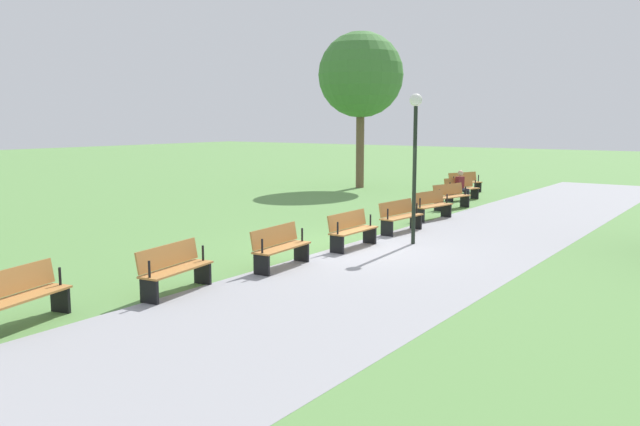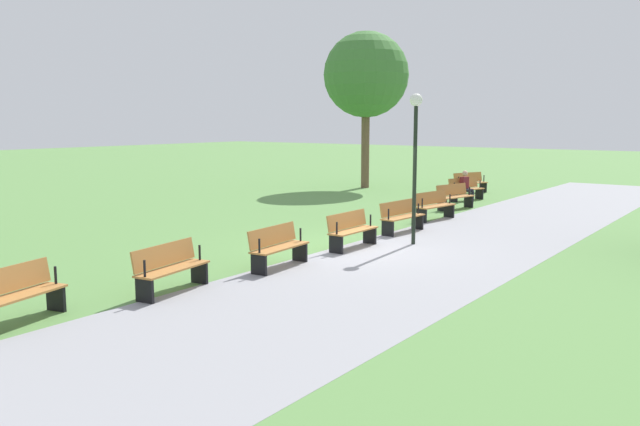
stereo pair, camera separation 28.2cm
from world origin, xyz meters
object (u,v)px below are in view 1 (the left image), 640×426
bench_0 (465,182)px  bench_3 (431,205)px  bench_8 (19,296)px  tree_0 (361,75)px  bench_1 (461,188)px  bench_2 (451,196)px  bench_7 (174,268)px  bench_5 (352,229)px  bench_6 (280,246)px  bench_4 (400,216)px  lamp_post (415,139)px  person_seated (462,185)px

bench_0 → bench_3: bearing=36.9°
bench_8 → tree_0: tree_0 is taller
bench_0 → bench_1: (2.57, 0.91, 0.00)m
bench_2 → bench_7: size_ratio=1.01×
bench_0 → bench_2: size_ratio=1.00×
bench_1 → tree_0: bearing=-90.4°
bench_5 → bench_6: (2.73, -0.10, 0.00)m
bench_2 → tree_0: bearing=-111.4°
bench_7 → bench_0: bearing=177.8°
bench_0 → bench_3: same height
bench_4 → tree_0: 13.26m
bench_4 → bench_5: size_ratio=1.02×
bench_1 → bench_7: size_ratio=1.01×
bench_5 → lamp_post: size_ratio=0.43×
bench_5 → tree_0: bearing=-149.3°
bench_2 → bench_8: (16.26, 0.00, 0.00)m
bench_7 → person_seated: 16.08m
bench_2 → lamp_post: size_ratio=0.45×
bench_0 → bench_5: same height
bench_4 → bench_3: bearing=-169.1°
bench_0 → bench_4: (10.61, 2.45, 0.00)m
bench_3 → bench_1: bearing=-158.3°
lamp_post → bench_1: bearing=-164.3°
bench_4 → bench_6: same height
bench_3 → lamp_post: size_ratio=0.45×
bench_4 → bench_2: bearing=-167.0°
bench_1 → bench_3: same height
bench_4 → bench_7: size_ratio=0.99×
bench_0 → bench_1: size_ratio=1.00×
bench_6 → bench_8: size_ratio=0.98×
bench_5 → bench_7: same height
tree_0 → lamp_post: size_ratio=1.89×
bench_3 → bench_5: 5.46m
bench_0 → bench_7: (18.79, 2.14, 0.00)m
bench_2 → bench_5: (8.13, 0.93, 0.00)m
bench_2 → lamp_post: bearing=29.0°
bench_0 → bench_7: 18.91m
bench_0 → bench_8: 21.53m
bench_8 → lamp_post: lamp_post is taller
bench_7 → person_seated: person_seated is taller
bench_2 → bench_5: 8.18m
bench_7 → bench_8: (2.68, -0.51, 0.00)m
bench_0 → person_seated: person_seated is taller
bench_0 → bench_2: same height
bench_1 → bench_5: (10.77, 1.64, 0.00)m
bench_1 → tree_0: size_ratio=0.24×
bench_7 → bench_5: bearing=167.0°
bench_2 → bench_6: size_ratio=1.02×
bench_1 → bench_6: 13.58m
bench_2 → bench_6: (10.86, 0.82, 0.00)m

